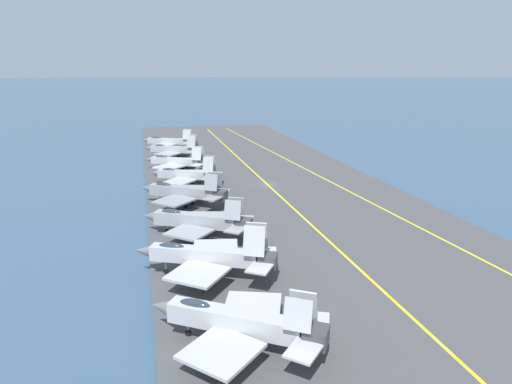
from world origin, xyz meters
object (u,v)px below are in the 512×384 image
Objects in this scene: parked_jet_seventh at (174,149)px; parked_jet_eighth at (170,141)px; parked_jet_second at (207,256)px; parked_jet_sixth at (177,161)px; parked_jet_third at (197,220)px; parked_jet_nearest at (237,321)px; parked_jet_fourth at (184,192)px; parked_jet_fifth at (186,175)px.

parked_jet_eighth is (13.74, 0.19, 0.04)m from parked_jet_seventh.
parked_jet_seventh is at bearing -1.09° from parked_jet_second.
parked_jet_sixth is 15.16m from parked_jet_seventh.
parked_jet_third is (13.58, -0.50, -0.34)m from parked_jet_second.
parked_jet_eighth reaches higher than parked_jet_third.
parked_jet_third is at bearing 0.23° from parked_jet_nearest.
parked_jet_fourth is 0.96× the size of parked_jet_eighth.
parked_jet_third is 1.03× the size of parked_jet_seventh.
parked_jet_sixth is (14.18, 0.75, -0.07)m from parked_jet_fifth.
parked_jet_second is 28.78m from parked_jet_fourth.
parked_jet_eighth is (28.90, -0.16, 0.25)m from parked_jet_sixth.
parked_jet_second is (14.03, 0.61, 0.27)m from parked_jet_nearest.
parked_jet_nearest is at bearing 179.49° from parked_jet_seventh.
parked_jet_fourth is (28.78, -0.05, -0.15)m from parked_jet_second.
parked_jet_seventh is (58.51, -0.87, 0.09)m from parked_jet_third.
parked_jet_second reaches higher than parked_jet_seventh.
parked_jet_fifth is (29.17, -1.27, -0.06)m from parked_jet_third.
parked_jet_fifth is at bearing -1.18° from parked_jet_nearest.
parked_jet_second is 56.94m from parked_jet_sixth.
parked_jet_second is at bearing 179.21° from parked_jet_eighth.
parked_jet_fourth reaches higher than parked_jet_third.
parked_jet_second is 13.59m from parked_jet_third.
parked_jet_fifth is at bearing -176.96° from parked_jet_sixth.
parked_jet_fourth is at bearing -0.10° from parked_jet_second.
parked_jet_third is at bearing 179.46° from parked_jet_eighth.
parked_jet_eighth is at bearing -0.32° from parked_jet_sixth.
parked_jet_third is 1.08× the size of parked_jet_fifth.
parked_jet_seventh is (72.08, -1.38, -0.25)m from parked_jet_second.
parked_jet_fifth is (56.78, -1.16, -0.14)m from parked_jet_nearest.
parked_jet_second is 1.06× the size of parked_jet_seventh.
parked_jet_sixth is at bearing 3.04° from parked_jet_fifth.
parked_jet_eighth is (85.82, -1.18, -0.22)m from parked_jet_second.
parked_jet_fourth is at bearing 0.75° from parked_jet_nearest.
parked_jet_sixth is at bearing 178.67° from parked_jet_seventh.
parked_jet_eighth is at bearing -0.33° from parked_jet_nearest.
parked_jet_second is 42.78m from parked_jet_fifth.
parked_jet_third reaches higher than parked_jet_sixth.
parked_jet_sixth is 1.00× the size of parked_jet_seventh.
parked_jet_sixth is 0.95× the size of parked_jet_eighth.
parked_jet_fifth is 14.20m from parked_jet_sixth.
parked_jet_fourth is 43.32m from parked_jet_seventh.
parked_jet_second reaches higher than parked_jet_fifth.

